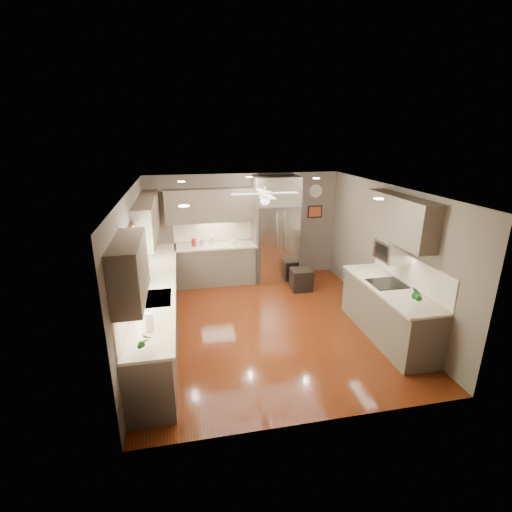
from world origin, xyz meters
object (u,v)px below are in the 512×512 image
object	(u,v)px
canister_b	(202,243)
stool	(301,280)
bowl	(234,243)
refrigerator	(276,231)
potted_plant_right	(417,295)
paper_towel	(149,321)
canister_a	(194,243)
potted_plant_left	(145,341)
soap_bottle	(147,280)
canister_c	(212,241)
microwave	(392,251)

from	to	relation	value
canister_b	stool	xyz separation A→B (m)	(2.14, -0.76, -0.77)
bowl	refrigerator	bearing A→B (deg)	-0.50
canister_b	refrigerator	size ratio (longest dim) A/B	0.06
potted_plant_right	paper_towel	world-z (taller)	potted_plant_right
canister_a	potted_plant_left	xyz separation A→B (m)	(-0.74, -4.19, 0.06)
canister_a	soap_bottle	world-z (taller)	soap_bottle
canister_c	soap_bottle	xyz separation A→B (m)	(-1.27, -2.20, 0.01)
canister_a	microwave	xyz separation A→B (m)	(3.24, -2.75, 0.46)
stool	bowl	bearing A→B (deg)	152.29
potted_plant_left	microwave	distance (m)	4.24
canister_c	paper_towel	xyz separation A→B (m)	(-1.14, -3.77, 0.05)
paper_towel	canister_b	bearing A→B (deg)	76.45
canister_c	refrigerator	xyz separation A→B (m)	(1.49, -0.09, 0.16)
potted_plant_right	microwave	bearing A→B (deg)	83.86
soap_bottle	bowl	size ratio (longest dim) A/B	1.10
stool	paper_towel	world-z (taller)	paper_towel
canister_a	bowl	world-z (taller)	canister_a
microwave	stool	world-z (taller)	microwave
canister_a	refrigerator	distance (m)	1.92
soap_bottle	stool	xyz separation A→B (m)	(3.17, 1.38, -0.81)
potted_plant_left	microwave	bearing A→B (deg)	19.98
potted_plant_left	refrigerator	size ratio (longest dim) A/B	0.11
soap_bottle	refrigerator	xyz separation A→B (m)	(2.77, 2.12, 0.14)
refrigerator	stool	bearing A→B (deg)	-60.91
soap_bottle	stool	world-z (taller)	soap_bottle
canister_a	canister_b	distance (m)	0.18
paper_towel	soap_bottle	bearing A→B (deg)	94.96
stool	soap_bottle	bearing A→B (deg)	-156.46
canister_b	potted_plant_right	size ratio (longest dim) A/B	0.46
soap_bottle	refrigerator	size ratio (longest dim) A/B	0.09
soap_bottle	potted_plant_right	world-z (taller)	potted_plant_right
potted_plant_right	soap_bottle	bearing A→B (deg)	159.03
canister_a	potted_plant_left	distance (m)	4.26
potted_plant_left	paper_towel	bearing A→B (deg)	88.20
canister_b	soap_bottle	world-z (taller)	soap_bottle
canister_b	potted_plant_left	size ratio (longest dim) A/B	0.50
canister_a	bowl	size ratio (longest dim) A/B	0.91
bowl	refrigerator	size ratio (longest dim) A/B	0.08
soap_bottle	microwave	distance (m)	4.16
refrigerator	stool	distance (m)	1.27
microwave	potted_plant_left	bearing A→B (deg)	-160.02
canister_a	microwave	size ratio (longest dim) A/B	0.31
canister_b	soap_bottle	xyz separation A→B (m)	(-1.03, -2.15, 0.03)
bowl	stool	distance (m)	1.75
canister_a	stool	distance (m)	2.57
canister_c	paper_towel	distance (m)	3.94
microwave	bowl	bearing A→B (deg)	130.63
bowl	paper_towel	xyz separation A→B (m)	(-1.63, -3.69, 0.12)
refrigerator	bowl	bearing A→B (deg)	179.50
microwave	paper_towel	size ratio (longest dim) A/B	2.07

